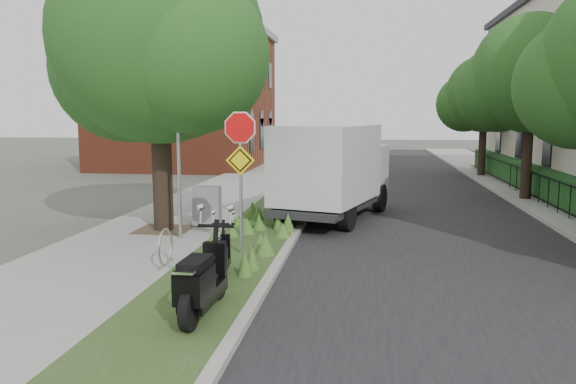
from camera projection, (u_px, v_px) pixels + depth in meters
name	position (u px, v px, depth m)	size (l,w,h in m)	color
ground	(302.00, 268.00, 11.57)	(120.00, 120.00, 0.00)	#4C5147
sidewalk_near	(223.00, 194.00, 21.96)	(3.50, 60.00, 0.12)	gray
verge	(293.00, 195.00, 21.58)	(2.00, 60.00, 0.12)	#2F411C
kerb_near	(319.00, 196.00, 21.44)	(0.20, 60.00, 0.13)	#9E9991
road	(412.00, 199.00, 20.97)	(7.00, 60.00, 0.01)	black
kerb_far	(510.00, 199.00, 20.47)	(0.20, 60.00, 0.13)	#9E9991
footpath_far	(559.00, 201.00, 20.24)	(3.20, 60.00, 0.12)	gray
street_tree_main	(156.00, 49.00, 14.28)	(6.21, 5.54, 7.66)	black
bare_post	(179.00, 157.00, 13.49)	(0.08, 0.08, 4.00)	#A5A8AD
bike_hoop	(165.00, 247.00, 11.29)	(0.06, 0.78, 0.77)	#A5A8AD
sign_assembly	(240.00, 153.00, 12.02)	(0.94, 0.08, 3.22)	#A5A8AD
fence_far	(531.00, 183.00, 20.29)	(0.04, 24.00, 1.00)	black
hedge_far	(551.00, 184.00, 20.20)	(1.00, 24.00, 1.10)	#174017
brick_building	(188.00, 96.00, 33.88)	(9.40, 10.40, 8.30)	brown
far_tree_b	(529.00, 80.00, 19.87)	(4.83, 4.31, 6.56)	black
far_tree_c	(483.00, 98.00, 27.77)	(4.37, 3.89, 5.93)	black
scooter_near	(200.00, 288.00, 8.34)	(0.44, 2.02, 0.96)	black
scooter_far	(219.00, 262.00, 10.26)	(0.42, 1.52, 0.73)	black
box_truck	(333.00, 167.00, 16.72)	(3.45, 5.70, 2.42)	#262628
utility_cabinet	(207.00, 207.00, 15.34)	(0.84, 0.59, 1.09)	#262628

